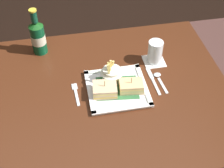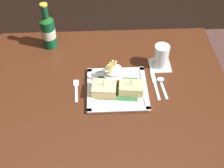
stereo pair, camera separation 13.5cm
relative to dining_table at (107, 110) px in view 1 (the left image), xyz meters
The scene contains 11 objects.
dining_table is the anchor object (origin of this frame).
square_plate 0.14m from the dining_table, ahead, with size 0.26×0.26×0.02m.
sandwich_half_left 0.16m from the dining_table, 118.94° to the right, with size 0.11×0.09×0.07m.
sandwich_half_right 0.19m from the dining_table, 11.86° to the right, with size 0.11×0.08×0.07m.
fries_cup 0.19m from the dining_table, 59.34° to the left, with size 0.10×0.10×0.11m.
beer_bottle 0.48m from the dining_table, 129.99° to the left, with size 0.07×0.07×0.24m.
drink_coaster 0.33m from the dining_table, 30.21° to the left, with size 0.10×0.10×0.00m, color white.
water_glass 0.35m from the dining_table, 30.21° to the left, with size 0.07×0.07×0.11m.
fork 0.19m from the dining_table, behind, with size 0.03×0.13×0.00m.
knife 0.25m from the dining_table, ahead, with size 0.02×0.18×0.00m.
spoon 0.28m from the dining_table, ahead, with size 0.04×0.13×0.01m.
Camera 1 is at (-0.15, -0.93, 1.76)m, focal length 50.23 mm.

